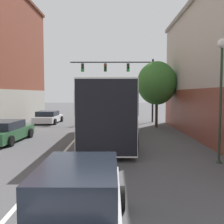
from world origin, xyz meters
name	(u,v)px	position (x,y,z in m)	size (l,w,h in m)	color
lane_center_line	(76,138)	(0.00, 13.74, 0.00)	(0.14, 39.48, 0.01)	silver
bus	(109,108)	(2.14, 13.22, 1.96)	(2.95, 10.79, 3.50)	silver
hatchback_foreground	(77,207)	(1.77, 2.18, 0.67)	(1.98, 4.70, 1.44)	silver
parked_car_left_near	(48,117)	(-3.97, 22.36, 0.57)	(2.29, 4.12, 1.18)	silver
parked_car_left_mid	(5,132)	(-4.01, 12.60, 0.60)	(2.25, 4.70, 1.25)	#285633
traffic_signal_gantry	(125,75)	(3.43, 23.47, 4.67)	(8.28, 0.36, 6.24)	black
street_lamp	(221,82)	(6.75, 7.96, 3.31)	(0.39, 0.39, 5.04)	#233323
street_tree_near	(157,83)	(5.97, 19.35, 3.72)	(3.29, 2.96, 5.53)	#3D2D1E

